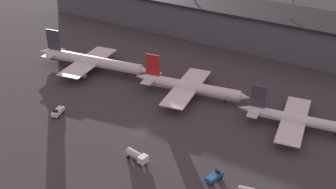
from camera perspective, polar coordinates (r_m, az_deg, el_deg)
The scene contains 9 objects.
ground at distance 127.34m, azimuth -3.52°, elevation -4.89°, with size 600.00×600.00×0.00m, color #383538.
terminal_building at distance 190.53m, azimuth 11.16°, elevation 9.18°, with size 210.65×27.17×15.96m.
airplane_0 at distance 164.44m, azimuth -10.28°, elevation 4.40°, with size 49.34×29.98×14.22m.
airplane_1 at distance 144.11m, azimuth 3.00°, elevation 0.99°, with size 41.64×30.58×13.09m.
airplane_2 at distance 132.44m, azimuth 17.10°, elevation -3.30°, with size 36.98×28.80×12.02m.
service_vehicle_0 at distance 114.57m, azimuth -4.27°, elevation -8.28°, with size 6.98×3.51×2.80m.
service_vehicle_1 at distance 108.88m, azimuth 6.34°, elevation -10.97°, with size 3.20×5.44×2.68m.
service_vehicle_4 at distance 138.21m, azimuth -14.70°, elevation -2.29°, with size 3.65×5.68×2.76m.
lamp_post_2 at distance 176.52m, azimuth 16.26°, elevation 9.97°, with size 1.80×1.80×26.48m.
Camera 1 is at (62.57, -85.30, 70.87)m, focal length 45.00 mm.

